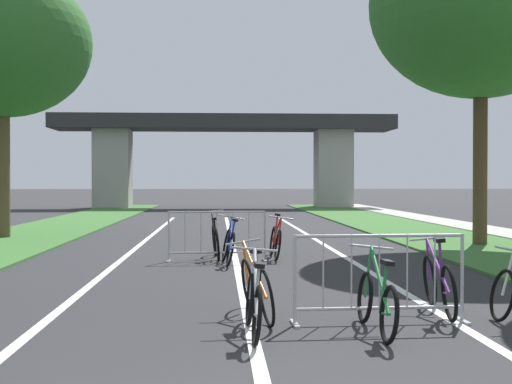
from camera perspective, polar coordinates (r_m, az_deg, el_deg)
The scene contains 18 objects.
grass_verge_left at distance 24.52m, azimuth -16.68°, elevation -3.00°, with size 3.43×49.21×0.05m, color #386B2D.
grass_verge_right at distance 24.70m, azimuth 12.12°, elevation -2.96°, with size 3.43×49.21×0.05m, color #386B2D.
sidewalk_path_right at distance 25.48m, azimuth 17.60°, elevation -2.83°, with size 1.61×49.21×0.08m, color #ADA89E.
lane_stripe_center at distance 17.96m, azimuth -1.94°, elevation -4.44°, with size 0.14×28.47×0.01m, color silver.
lane_stripe_right_lane at distance 18.18m, azimuth 5.74°, elevation -4.38°, with size 0.14×28.47×0.01m, color silver.
lane_stripe_left_lane at distance 18.08m, azimuth -9.65°, elevation -4.42°, with size 0.14×28.47×0.01m, color silver.
overpass_bridge at distance 44.39m, azimuth -2.64°, elevation 4.06°, with size 21.50×3.61×5.84m.
tree_left_oak_mid at distance 21.86m, azimuth -20.05°, elevation 11.41°, with size 5.11×5.11×7.87m.
tree_right_oak_near at distance 19.38m, azimuth 17.94°, elevation 14.43°, with size 5.71×5.71×8.66m.
crowd_barrier_nearest at distance 8.34m, azimuth 10.08°, elevation -7.09°, with size 2.08×0.52×1.05m.
crowd_barrier_second at distance 14.56m, azimuth -3.22°, elevation -3.67°, with size 2.07×0.46×1.05m.
bicycle_blue_1 at distance 14.07m, azimuth -2.25°, elevation -4.38°, with size 0.55×1.67×0.99m.
bicycle_purple_2 at distance 9.14m, azimuth 14.73°, elevation -7.25°, with size 0.46×1.78×0.98m.
bicycle_orange_3 at distance 8.52m, azimuth 0.02°, elevation -7.82°, with size 0.57×1.74×0.94m.
bicycle_black_4 at distance 15.12m, azimuth -3.33°, elevation -4.01°, with size 0.52×1.69×1.04m.
bicycle_red_5 at distance 15.11m, azimuth 1.60°, elevation -4.04°, with size 0.51×1.70×0.97m.
bicycle_silver_6 at distance 7.62m, azimuth -0.19°, elevation -9.08°, with size 0.53×1.64×0.93m.
bicycle_green_7 at distance 7.84m, azimuth 9.85°, elevation -8.83°, with size 0.53×1.69×0.94m.
Camera 1 is at (-0.37, -3.65, 1.67)m, focal length 48.85 mm.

